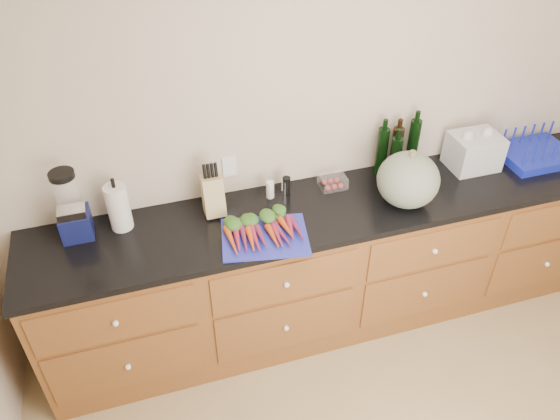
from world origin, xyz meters
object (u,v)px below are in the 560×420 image
object	(u,v)px
carrots	(263,228)
dish_rack	(536,152)
blender_appliance	(72,209)
squash	(408,180)
knife_block	(213,196)
tomato_box	(333,182)
paper_towel	(119,207)
cutting_board	(265,237)

from	to	relation	value
carrots	dish_rack	distance (m)	1.89
blender_appliance	dish_rack	world-z (taller)	blender_appliance
carrots	squash	world-z (taller)	squash
carrots	dish_rack	xyz separation A→B (m)	(1.88, 0.20, 0.01)
carrots	knife_block	size ratio (longest dim) A/B	1.74
squash	dish_rack	world-z (taller)	squash
carrots	knife_block	world-z (taller)	knife_block
carrots	tomato_box	world-z (taller)	tomato_box
tomato_box	dish_rack	size ratio (longest dim) A/B	0.34
paper_towel	tomato_box	size ratio (longest dim) A/B	1.73
carrots	blender_appliance	distance (m)	1.00
cutting_board	tomato_box	xyz separation A→B (m)	(0.52, 0.33, 0.03)
knife_block	tomato_box	distance (m)	0.73
carrots	paper_towel	world-z (taller)	paper_towel
cutting_board	carrots	world-z (taller)	carrots
cutting_board	dish_rack	xyz separation A→B (m)	(1.88, 0.24, 0.04)
tomato_box	knife_block	bearing A→B (deg)	-177.63
carrots	knife_block	distance (m)	0.34
paper_towel	blender_appliance	bearing A→B (deg)	-179.46
paper_towel	tomato_box	xyz separation A→B (m)	(1.23, 0.01, -0.10)
carrots	paper_towel	size ratio (longest dim) A/B	1.48
squash	knife_block	world-z (taller)	squash
knife_block	paper_towel	bearing A→B (deg)	177.74
squash	knife_block	distance (m)	1.09
paper_towel	dish_rack	distance (m)	2.59
blender_appliance	squash	bearing A→B (deg)	-8.09
blender_appliance	paper_towel	bearing A→B (deg)	0.54
blender_appliance	paper_towel	xyz separation A→B (m)	(0.23, 0.00, -0.04)
cutting_board	knife_block	distance (m)	0.38
squash	dish_rack	bearing A→B (deg)	9.90
cutting_board	tomato_box	size ratio (longest dim) A/B	2.96
knife_block	carrots	bearing A→B (deg)	-51.35
carrots	knife_block	xyz separation A→B (m)	(-0.21, 0.26, 0.08)
dish_rack	tomato_box	bearing A→B (deg)	176.21
blender_appliance	dish_rack	xyz separation A→B (m)	(2.82, -0.08, -0.13)
cutting_board	squash	xyz separation A→B (m)	(0.86, 0.06, 0.15)
carrots	dish_rack	bearing A→B (deg)	6.14
cutting_board	blender_appliance	distance (m)	1.01
cutting_board	carrots	distance (m)	0.05
knife_block	tomato_box	size ratio (longest dim) A/B	1.48
blender_appliance	cutting_board	bearing A→B (deg)	-18.60
paper_towel	tomato_box	distance (m)	1.24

